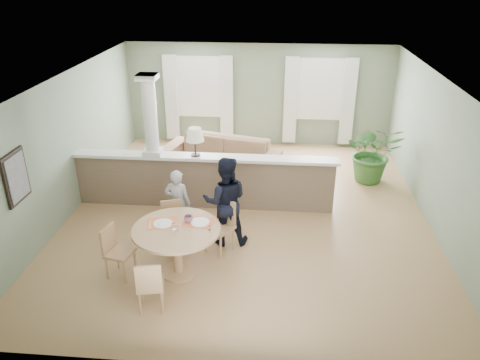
# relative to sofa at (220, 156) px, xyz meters

# --- Properties ---
(ground) EXTENTS (8.00, 8.00, 0.00)m
(ground) POSITION_rel_sofa_xyz_m (0.79, -1.93, -0.40)
(ground) COLOR tan
(ground) RESTS_ON ground
(room_shell) EXTENTS (7.02, 8.02, 2.71)m
(room_shell) POSITION_rel_sofa_xyz_m (0.76, -1.30, 1.41)
(room_shell) COLOR gray
(room_shell) RESTS_ON ground
(pony_wall) EXTENTS (5.32, 0.38, 2.70)m
(pony_wall) POSITION_rel_sofa_xyz_m (-0.20, -1.73, 0.30)
(pony_wall) COLOR #765B4B
(pony_wall) RESTS_ON ground
(sofa) EXTENTS (2.96, 1.78, 0.81)m
(sofa) POSITION_rel_sofa_xyz_m (0.00, 0.00, 0.00)
(sofa) COLOR #926C4F
(sofa) RESTS_ON ground
(houseplant) EXTENTS (1.24, 1.08, 1.37)m
(houseplant) POSITION_rel_sofa_xyz_m (3.49, -0.18, 0.28)
(houseplant) COLOR #306026
(houseplant) RESTS_ON ground
(dining_table) EXTENTS (1.38, 1.38, 0.94)m
(dining_table) POSITION_rel_sofa_xyz_m (-0.17, -4.04, 0.26)
(dining_table) COLOR tan
(dining_table) RESTS_ON ground
(chair_far_boy) EXTENTS (0.48, 0.48, 0.84)m
(chair_far_boy) POSITION_rel_sofa_xyz_m (-0.43, -3.25, 0.06)
(chair_far_boy) COLOR tan
(chair_far_boy) RESTS_ON ground
(chair_far_man) EXTENTS (0.58, 0.58, 0.92)m
(chair_far_man) POSITION_rel_sofa_xyz_m (0.44, -3.28, 0.10)
(chair_far_man) COLOR tan
(chair_far_man) RESTS_ON ground
(chair_near) EXTENTS (0.46, 0.46, 0.85)m
(chair_near) POSITION_rel_sofa_xyz_m (-0.38, -4.98, 0.06)
(chair_near) COLOR tan
(chair_near) RESTS_ON ground
(chair_side) EXTENTS (0.47, 0.47, 0.87)m
(chair_side) POSITION_rel_sofa_xyz_m (-1.14, -4.18, 0.08)
(chair_side) COLOR tan
(chair_side) RESTS_ON ground
(child_person) EXTENTS (0.50, 0.35, 1.30)m
(child_person) POSITION_rel_sofa_xyz_m (-0.40, -2.90, 0.25)
(child_person) COLOR #98999D
(child_person) RESTS_ON ground
(man_person) EXTENTS (0.85, 0.70, 1.63)m
(man_person) POSITION_rel_sofa_xyz_m (0.48, -3.05, 0.41)
(man_person) COLOR black
(man_person) RESTS_ON ground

